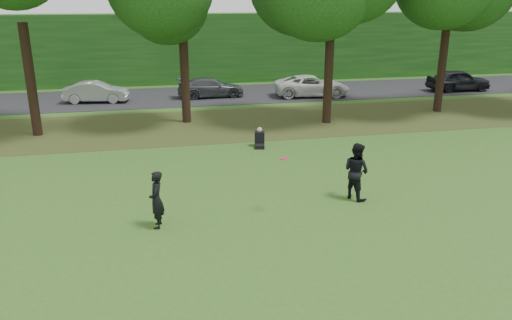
# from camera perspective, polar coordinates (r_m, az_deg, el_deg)

# --- Properties ---
(ground) EXTENTS (120.00, 120.00, 0.00)m
(ground) POSITION_cam_1_polar(r_m,az_deg,el_deg) (13.70, 9.75, -8.63)
(ground) COLOR #31581B
(ground) RESTS_ON ground
(leaf_litter) EXTENTS (60.00, 7.00, 0.01)m
(leaf_litter) POSITION_cam_1_polar(r_m,az_deg,el_deg) (25.51, -1.00, 4.25)
(leaf_litter) COLOR #473B19
(leaf_litter) RESTS_ON ground
(street) EXTENTS (70.00, 7.00, 0.02)m
(street) POSITION_cam_1_polar(r_m,az_deg,el_deg) (33.22, -3.70, 7.47)
(street) COLOR black
(street) RESTS_ON ground
(far_hedge) EXTENTS (70.00, 3.00, 5.00)m
(far_hedge) POSITION_cam_1_polar(r_m,az_deg,el_deg) (38.77, -5.14, 12.68)
(far_hedge) COLOR #134313
(far_hedge) RESTS_ON ground
(player_left) EXTENTS (0.46, 0.64, 1.63)m
(player_left) POSITION_cam_1_polar(r_m,az_deg,el_deg) (13.99, -11.31, -4.48)
(player_left) COLOR black
(player_left) RESTS_ON ground
(player_right) EXTENTS (1.01, 1.10, 1.82)m
(player_right) POSITION_cam_1_polar(r_m,az_deg,el_deg) (15.98, 11.39, -1.23)
(player_right) COLOR black
(player_right) RESTS_ON ground
(parked_cars) EXTENTS (39.41, 4.09, 1.44)m
(parked_cars) POSITION_cam_1_polar(r_m,az_deg,el_deg) (32.02, -2.52, 8.32)
(parked_cars) COLOR black
(parked_cars) RESTS_ON street
(frisbee) EXTENTS (0.36, 0.36, 0.11)m
(frisbee) POSITION_cam_1_polar(r_m,az_deg,el_deg) (14.35, 3.28, 0.18)
(frisbee) COLOR #EF145E
(frisbee) RESTS_ON ground
(seated_person) EXTENTS (0.55, 0.80, 0.83)m
(seated_person) POSITION_cam_1_polar(r_m,az_deg,el_deg) (21.37, 0.41, 2.36)
(seated_person) COLOR black
(seated_person) RESTS_ON ground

